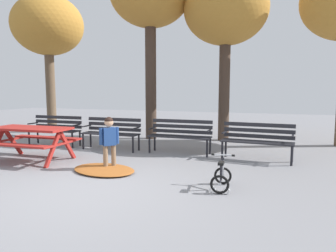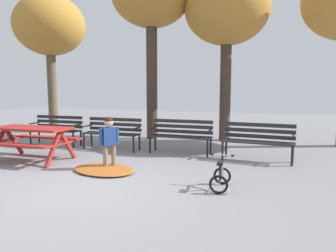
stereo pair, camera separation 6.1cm
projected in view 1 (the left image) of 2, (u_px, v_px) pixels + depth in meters
ground at (86, 189)px, 5.10m from camera, size 36.00×36.00×0.00m
picnic_table at (31, 135)px, 7.09m from camera, size 1.84×1.40×0.79m
park_bench_far_left at (56, 128)px, 9.10m from camera, size 1.61×0.50×0.85m
park_bench_left at (112, 131)px, 8.42m from camera, size 1.60×0.47×0.85m
park_bench_right at (180, 133)px, 7.92m from camera, size 1.60×0.47×0.85m
park_bench_far_right at (257, 138)px, 7.10m from camera, size 1.62×0.55×0.85m
child_standing at (109, 138)px, 6.31m from camera, size 0.30×0.32×1.07m
kids_bicycle at (221, 177)px, 5.07m from camera, size 0.40×0.58×0.54m
leaf_pile at (104, 169)px, 6.19m from camera, size 1.53×1.22×0.07m
tree_far_left at (48, 27)px, 11.51m from camera, size 2.60×2.60×5.09m
tree_center at (226, 11)px, 9.55m from camera, size 2.60×2.60×5.18m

